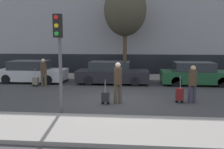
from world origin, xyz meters
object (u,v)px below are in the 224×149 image
(pedestrian_center, at_px, (118,80))
(parked_car_0, at_px, (32,72))
(bare_tree_near_crossing, at_px, (125,10))
(pedestrian_right, at_px, (193,82))
(trolley_center, at_px, (105,97))
(parked_car_2, at_px, (195,74))
(trolley_right, at_px, (180,94))
(parked_bicycle, at_px, (197,72))
(trolley_left, at_px, (35,81))
(parked_car_1, at_px, (112,73))
(traffic_light, at_px, (59,44))
(pedestrian_left, at_px, (44,71))

(pedestrian_center, bearing_deg, parked_car_0, 120.03)
(bare_tree_near_crossing, bearing_deg, pedestrian_right, -65.87)
(pedestrian_center, bearing_deg, trolley_center, -179.93)
(parked_car_2, xyz_separation_m, trolley_right, (-1.73, -4.71, -0.28))
(parked_bicycle, bearing_deg, parked_car_0, -166.96)
(pedestrian_center, distance_m, trolley_center, 0.89)
(parked_car_2, xyz_separation_m, pedestrian_right, (-1.19, -4.64, 0.27))
(trolley_left, xyz_separation_m, parked_bicycle, (10.25, 4.07, 0.17))
(parked_car_1, bearing_deg, traffic_light, -99.82)
(parked_car_2, distance_m, traffic_light, 9.62)
(parked_car_2, height_order, pedestrian_right, pedestrian_right)
(trolley_left, distance_m, pedestrian_center, 6.32)
(pedestrian_center, distance_m, pedestrian_right, 3.23)
(trolley_left, height_order, traffic_light, traffic_light)
(pedestrian_right, xyz_separation_m, traffic_light, (-5.14, -2.35, 1.64))
(bare_tree_near_crossing, bearing_deg, trolley_left, -141.23)
(parked_car_0, distance_m, trolley_right, 9.87)
(pedestrian_center, xyz_separation_m, bare_tree_near_crossing, (-0.05, 7.69, 3.82))
(pedestrian_left, bearing_deg, parked_car_2, 16.84)
(trolley_center, height_order, traffic_light, traffic_light)
(pedestrian_left, relative_size, pedestrian_center, 0.93)
(parked_car_0, height_order, trolley_center, parked_car_0)
(traffic_light, bearing_deg, trolley_right, 26.43)
(trolley_right, xyz_separation_m, parked_bicycle, (2.44, 7.30, 0.12))
(parked_car_1, bearing_deg, bare_tree_near_crossing, 75.61)
(parked_car_2, relative_size, pedestrian_right, 2.58)
(traffic_light, xyz_separation_m, parked_bicycle, (7.03, 9.59, -2.07))
(parked_bicycle, xyz_separation_m, bare_tree_near_crossing, (-5.15, 0.02, 4.34))
(pedestrian_left, height_order, pedestrian_right, pedestrian_left)
(trolley_center, bearing_deg, pedestrian_center, 19.69)
(parked_car_2, bearing_deg, traffic_light, -132.10)
(pedestrian_right, bearing_deg, traffic_light, -162.89)
(trolley_left, xyz_separation_m, pedestrian_center, (5.15, -3.60, 0.69))
(pedestrian_right, bearing_deg, bare_tree_near_crossing, 106.61)
(pedestrian_right, bearing_deg, trolley_left, 151.74)
(parked_car_0, bearing_deg, trolley_left, -60.44)
(parked_car_0, height_order, pedestrian_center, pedestrian_center)
(parked_car_1, relative_size, trolley_right, 3.80)
(trolley_center, bearing_deg, pedestrian_right, 9.47)
(parked_car_2, relative_size, pedestrian_center, 2.37)
(parked_car_2, height_order, trolley_center, parked_car_2)
(trolley_center, height_order, pedestrian_right, pedestrian_right)
(parked_car_2, bearing_deg, trolley_right, -110.17)
(pedestrian_center, xyz_separation_m, parked_bicycle, (5.10, 7.67, -0.52))
(trolley_center, distance_m, parked_bicycle, 9.66)
(pedestrian_center, bearing_deg, pedestrian_right, -11.88)
(bare_tree_near_crossing, bearing_deg, pedestrian_center, -89.64)
(traffic_light, bearing_deg, pedestrian_right, 24.63)
(trolley_left, height_order, trolley_center, trolley_left)
(parked_car_2, distance_m, pedestrian_left, 9.13)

